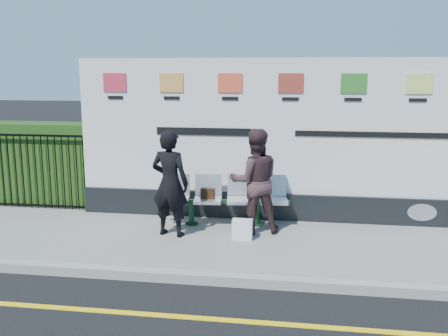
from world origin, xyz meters
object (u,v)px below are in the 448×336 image
at_px(bench, 224,212).
at_px(billboard, 289,151).
at_px(woman_left, 170,183).
at_px(woman_right, 255,181).

bearing_deg(bench, billboard, 18.93).
distance_m(billboard, bench, 1.65).
height_order(bench, woman_left, woman_left).
distance_m(billboard, woman_right, 1.10).
xyz_separation_m(billboard, bench, (-1.14, -0.55, -1.06)).
bearing_deg(woman_right, bench, -43.94).
xyz_separation_m(bench, woman_left, (-0.82, -0.71, 0.66)).
xyz_separation_m(billboard, woman_right, (-0.56, -0.87, -0.39)).
xyz_separation_m(bench, woman_right, (0.58, -0.32, 0.66)).
height_order(billboard, woman_left, billboard).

